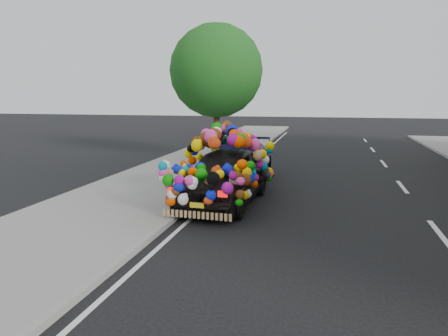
% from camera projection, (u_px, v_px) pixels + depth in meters
% --- Properties ---
extents(ground, '(100.00, 100.00, 0.00)m').
position_uv_depth(ground, '(274.00, 223.00, 10.25)').
color(ground, black).
rests_on(ground, ground).
extents(sidewalk, '(4.00, 60.00, 0.12)m').
position_uv_depth(sidewalk, '(107.00, 209.00, 11.22)').
color(sidewalk, gray).
rests_on(sidewalk, ground).
extents(kerb, '(0.15, 60.00, 0.13)m').
position_uv_depth(kerb, '(179.00, 214.00, 10.78)').
color(kerb, gray).
rests_on(kerb, ground).
extents(lane_markings, '(6.00, 50.00, 0.01)m').
position_uv_depth(lane_markings, '(440.00, 234.00, 9.44)').
color(lane_markings, silver).
rests_on(lane_markings, ground).
extents(tree_near_sidewalk, '(4.20, 4.20, 6.13)m').
position_uv_depth(tree_near_sidewalk, '(216.00, 71.00, 19.56)').
color(tree_near_sidewalk, '#332114').
rests_on(tree_near_sidewalk, ground).
extents(plush_art_car, '(2.40, 4.76, 2.17)m').
position_uv_depth(plush_art_car, '(225.00, 163.00, 11.99)').
color(plush_art_car, black).
rests_on(plush_art_car, ground).
extents(navy_sedan, '(2.04, 4.88, 1.41)m').
position_uv_depth(navy_sedan, '(237.00, 162.00, 14.86)').
color(navy_sedan, black).
rests_on(navy_sedan, ground).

